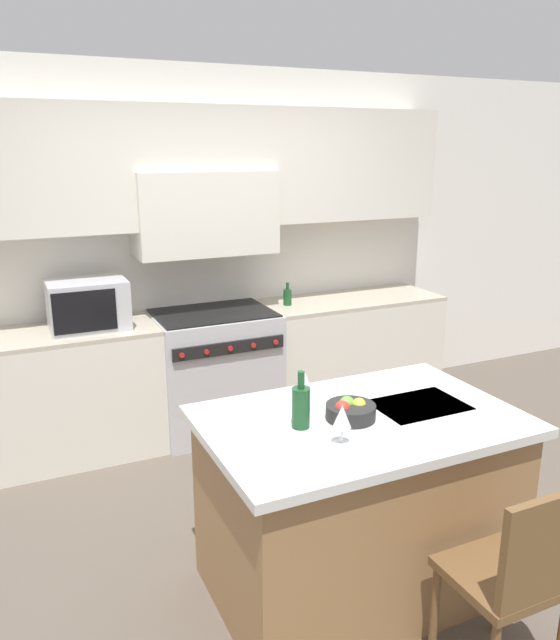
{
  "coord_description": "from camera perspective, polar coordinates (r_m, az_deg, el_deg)",
  "views": [
    {
      "loc": [
        -1.42,
        -2.65,
        2.12
      ],
      "look_at": [
        0.02,
        0.47,
        1.16
      ],
      "focal_mm": 35.0,
      "sensor_mm": 36.0,
      "label": 1
    }
  ],
  "objects": [
    {
      "name": "fruit_bowl",
      "position": [
        2.9,
        6.43,
        -8.22
      ],
      "size": [
        0.23,
        0.23,
        0.1
      ],
      "color": "black",
      "rests_on": "kitchen_island"
    },
    {
      "name": "back_counter",
      "position": [
        4.81,
        -6.06,
        -4.7
      ],
      "size": [
        3.89,
        0.62,
        0.91
      ],
      "color": "silver",
      "rests_on": "ground_plane"
    },
    {
      "name": "range_stove",
      "position": [
        4.79,
        -5.98,
        -4.67
      ],
      "size": [
        0.9,
        0.7,
        0.93
      ],
      "color": "#B7B7BC",
      "rests_on": "ground_plane"
    },
    {
      "name": "wine_bottle",
      "position": [
        2.78,
        1.92,
        -7.88
      ],
      "size": [
        0.08,
        0.08,
        0.26
      ],
      "color": "#194723",
      "rests_on": "kitchen_island"
    },
    {
      "name": "oil_bottle_on_counter",
      "position": [
        4.89,
        0.69,
        2.16
      ],
      "size": [
        0.07,
        0.07,
        0.18
      ],
      "color": "#194723",
      "rests_on": "back_counter"
    },
    {
      "name": "microwave",
      "position": [
        4.44,
        -17.18,
        1.38
      ],
      "size": [
        0.52,
        0.4,
        0.34
      ],
      "color": "#B7B7BC",
      "rests_on": "back_counter"
    },
    {
      "name": "kitchen_island",
      "position": [
        3.16,
        7.13,
        -16.23
      ],
      "size": [
        1.47,
        0.96,
        0.91
      ],
      "color": "olive",
      "rests_on": "ground_plane"
    },
    {
      "name": "wine_glass_near",
      "position": [
        2.64,
        5.7,
        -8.89
      ],
      "size": [
        0.08,
        0.08,
        0.17
      ],
      "color": "white",
      "rests_on": "kitchen_island"
    },
    {
      "name": "wine_glass_far",
      "position": [
        3.03,
        2.17,
        -5.5
      ],
      "size": [
        0.08,
        0.08,
        0.17
      ],
      "color": "white",
      "rests_on": "kitchen_island"
    },
    {
      "name": "back_cabinetry",
      "position": [
        4.78,
        -7.42,
        9.35
      ],
      "size": [
        10.0,
        0.46,
        2.7
      ],
      "color": "silver",
      "rests_on": "ground_plane"
    },
    {
      "name": "island_chair",
      "position": [
        2.76,
        20.84,
        -20.84
      ],
      "size": [
        0.42,
        0.4,
        0.92
      ],
      "color": "brown",
      "rests_on": "ground_plane"
    },
    {
      "name": "ground_plane",
      "position": [
        3.68,
        3.0,
        -19.62
      ],
      "size": [
        10.0,
        10.0,
        0.0
      ],
      "primitive_type": "plane",
      "color": "brown"
    }
  ]
}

